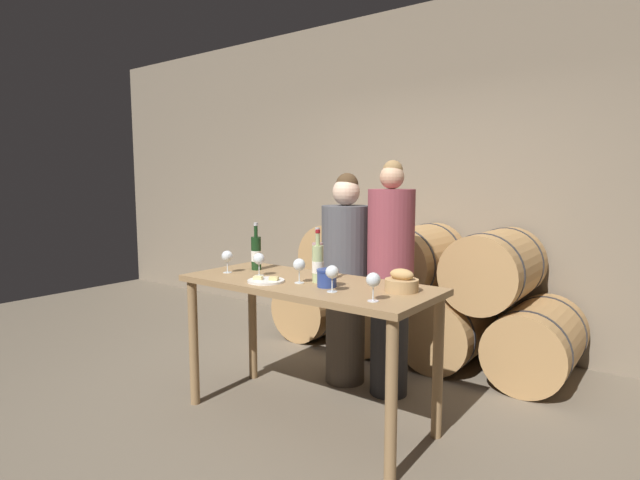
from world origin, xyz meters
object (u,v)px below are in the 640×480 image
Objects in this scene: person_right at (390,278)px; wine_glass_left at (259,259)px; wine_bottle_red at (256,253)px; wine_glass_far_left at (227,257)px; wine_glass_far_right at (373,280)px; cheese_plate at (266,281)px; blue_crock at (327,277)px; wine_glass_center at (299,265)px; bread_basket at (402,283)px; person_left at (346,278)px; tasting_table at (307,301)px; wine_glass_right at (332,273)px; wine_bottle_white at (318,264)px; wine_bottle_rose at (317,259)px.

person_right is 10.92× the size of wine_glass_left.
wine_bottle_red is 0.22m from wine_glass_far_left.
cheese_plate is at bearing 177.62° from wine_glass_far_right.
blue_crock is 0.81× the size of wine_glass_center.
bread_basket is 0.83× the size of cheese_plate.
person_left is 0.78m from wine_glass_left.
person_right is 7.27× the size of cheese_plate.
wine_glass_right is at bearing -26.50° from tasting_table.
wine_glass_center is at bearing 2.36° from wine_glass_far_left.
wine_bottle_white reaches higher than bread_basket.
bread_basket is 0.31m from wine_glass_far_right.
wine_bottle_rose reaches higher than tasting_table.
cheese_plate reaches higher than tasting_table.
wine_glass_right reaches higher than blue_crock.
wine_glass_left is (-0.56, 0.01, 0.05)m from blue_crock.
blue_crock is 0.81× the size of wine_glass_left.
wine_bottle_rose is 0.73m from wine_glass_far_right.
wine_glass_right is at bearing -84.93° from person_right.
person_left reaches higher than wine_bottle_white.
wine_glass_left is at bearing 10.19° from wine_glass_far_left.
person_right reaches higher than person_left.
wine_glass_center is at bearing 167.69° from wine_glass_far_right.
wine_bottle_rose reaches higher than wine_glass_far_left.
wine_glass_left is at bearing -106.49° from person_left.
wine_bottle_rose is at bearing 175.24° from bread_basket.
wine_bottle_white is 0.34m from cheese_plate.
wine_bottle_red reaches higher than wine_glass_far_right.
cheese_plate is 0.80m from wine_glass_far_right.
wine_bottle_rose is 2.62× the size of blue_crock.
wine_glass_center is at bearing -130.09° from wine_bottle_white.
wine_bottle_white is at bearing -103.70° from person_right.
wine_glass_far_right is at bearing -2.38° from cheese_plate.
person_left is at bearing 130.93° from wine_glass_far_right.
person_left is at bearing 119.02° from wine_glass_right.
wine_bottle_white is at bearing -70.93° from person_left.
wine_glass_far_left is (-0.85, -0.77, 0.17)m from person_right.
wine_bottle_rose is 0.65m from bread_basket.
wine_bottle_rose is at bearing 127.75° from wine_bottle_white.
person_left is at bearing 109.07° from wine_bottle_white.
wine_bottle_rose is at bearing 150.67° from wine_glass_far_right.
person_right reaches higher than wine_bottle_rose.
cheese_plate is (-0.19, -0.17, 0.14)m from tasting_table.
person_right is (0.23, 0.67, 0.07)m from tasting_table.
wine_glass_left reaches higher than bread_basket.
blue_crock is (0.13, -0.08, -0.06)m from wine_bottle_white.
wine_glass_far_left and wine_glass_right have the same top height.
wine_glass_left is at bearing 145.27° from cheese_plate.
bread_basket is (0.38, -0.57, 0.11)m from person_right.
wine_glass_right is (0.10, -0.09, 0.05)m from blue_crock.
wine_glass_center reaches higher than blue_crock.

